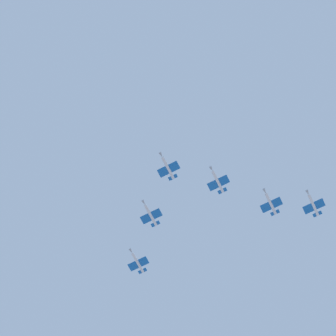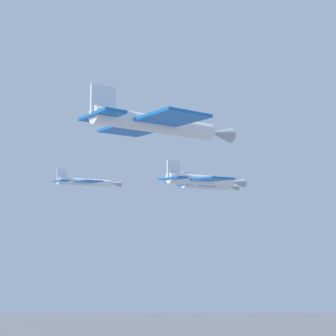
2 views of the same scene
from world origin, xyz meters
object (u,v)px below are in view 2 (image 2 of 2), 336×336
object	(u,v)px
jet_port_inner	(86,182)
jet_starboard_outer	(160,125)
jet_starboard_inner	(203,180)
jet_lead	(208,186)

from	to	relation	value
jet_port_inner	jet_starboard_outer	bearing A→B (deg)	-20.90
jet_port_inner	jet_starboard_inner	xyz separation A→B (m)	(-1.16, 32.92, -1.83)
jet_starboard_inner	jet_starboard_outer	bearing A→B (deg)	-48.89
jet_starboard_inner	jet_lead	bearing A→B (deg)	136.53
jet_lead	jet_starboard_inner	distance (m)	22.71
jet_lead	jet_starboard_outer	bearing A→B (deg)	-46.31
jet_starboard_inner	jet_starboard_outer	size ratio (longest dim) A/B	1.00
jet_port_inner	jet_starboard_outer	size ratio (longest dim) A/B	1.00
jet_lead	jet_starboard_outer	xyz separation A→B (m)	(33.30, 34.14, 1.24)
jet_lead	jet_starboard_outer	world-z (taller)	jet_starboard_outer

